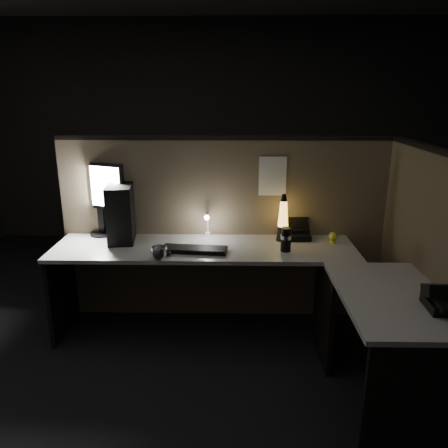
{
  "coord_description": "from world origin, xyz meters",
  "views": [
    {
      "loc": [
        0.06,
        -2.52,
        1.86
      ],
      "look_at": [
        0.01,
        0.35,
        0.99
      ],
      "focal_mm": 35.0,
      "sensor_mm": 36.0,
      "label": 1
    }
  ],
  "objects_px": {
    "keyboard": "(194,250)",
    "desk_phone": "(448,299)",
    "pc_tower": "(121,212)",
    "lava_lamp": "(283,222)",
    "monitor": "(100,192)"
  },
  "relations": [
    {
      "from": "keyboard",
      "to": "desk_phone",
      "type": "bearing_deg",
      "value": -25.15
    },
    {
      "from": "monitor",
      "to": "lava_lamp",
      "type": "height_order",
      "value": "monitor"
    },
    {
      "from": "pc_tower",
      "to": "monitor",
      "type": "bearing_deg",
      "value": 142.15
    },
    {
      "from": "pc_tower",
      "to": "keyboard",
      "type": "bearing_deg",
      "value": -32.52
    },
    {
      "from": "pc_tower",
      "to": "desk_phone",
      "type": "bearing_deg",
      "value": -36.49
    },
    {
      "from": "monitor",
      "to": "keyboard",
      "type": "height_order",
      "value": "monitor"
    },
    {
      "from": "pc_tower",
      "to": "monitor",
      "type": "height_order",
      "value": "monitor"
    },
    {
      "from": "monitor",
      "to": "lava_lamp",
      "type": "distance_m",
      "value": 1.49
    },
    {
      "from": "lava_lamp",
      "to": "desk_phone",
      "type": "distance_m",
      "value": 1.36
    },
    {
      "from": "lava_lamp",
      "to": "desk_phone",
      "type": "height_order",
      "value": "lava_lamp"
    },
    {
      "from": "monitor",
      "to": "desk_phone",
      "type": "xyz_separation_m",
      "value": [
        2.24,
        -1.25,
        -0.31
      ]
    },
    {
      "from": "pc_tower",
      "to": "desk_phone",
      "type": "relative_size",
      "value": 1.74
    },
    {
      "from": "keyboard",
      "to": "desk_phone",
      "type": "distance_m",
      "value": 1.69
    },
    {
      "from": "pc_tower",
      "to": "lava_lamp",
      "type": "relative_size",
      "value": 1.18
    },
    {
      "from": "monitor",
      "to": "lava_lamp",
      "type": "relative_size",
      "value": 1.58
    }
  ]
}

